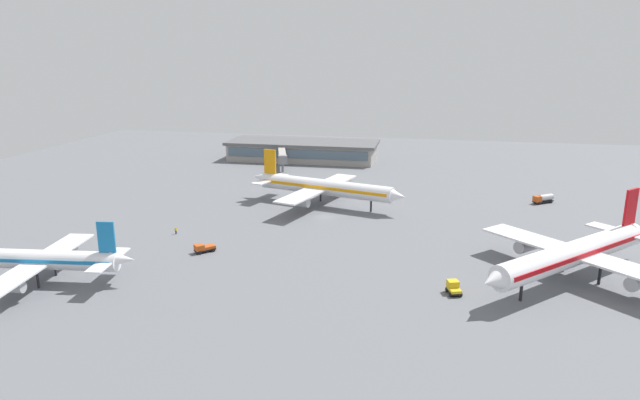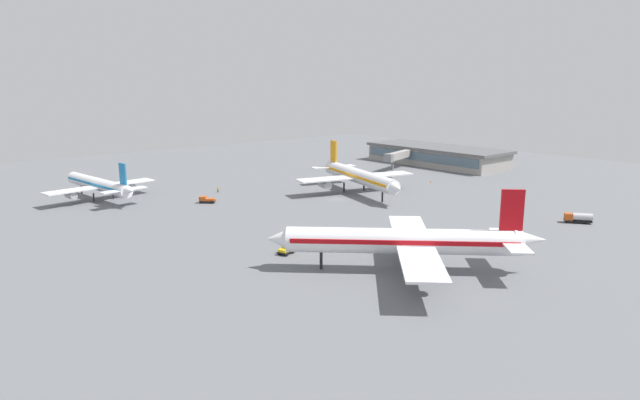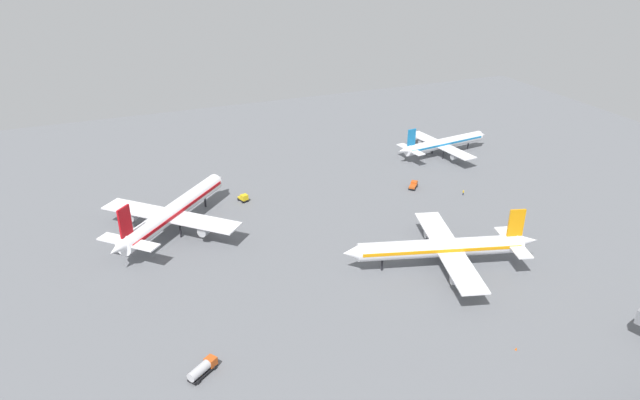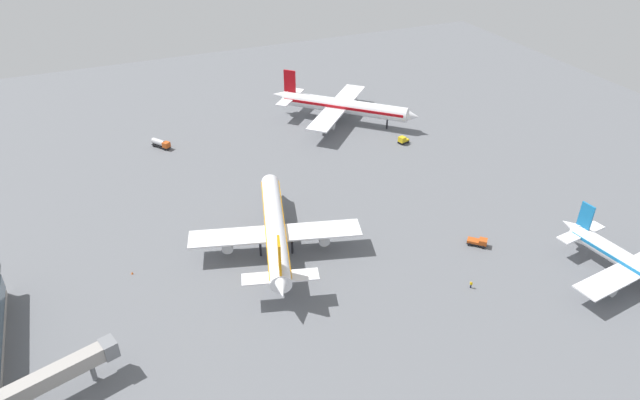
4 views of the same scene
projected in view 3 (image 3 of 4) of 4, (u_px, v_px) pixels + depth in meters
ground at (408, 246)px, 147.81m from camera, size 288.00×288.00×0.00m
airplane_at_gate at (443, 248)px, 136.80m from camera, size 46.98×38.43×14.57m
airplane_taxiing at (173, 212)px, 153.49m from camera, size 39.18×40.14×15.37m
airplane_distant at (443, 143)px, 205.15m from camera, size 39.90×32.20×12.14m
baggage_tug at (244, 198)px, 171.58m from camera, size 3.01×3.62×2.30m
fuel_truck at (202, 369)px, 104.93m from camera, size 6.24×5.20×2.50m
pushback_tractor at (413, 185)px, 180.46m from camera, size 4.42×4.49×1.90m
ground_crew_worker at (463, 192)px, 175.78m from camera, size 0.53×0.53×1.67m
safety_cone_near_gate at (516, 349)px, 111.58m from camera, size 0.44×0.44×0.60m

